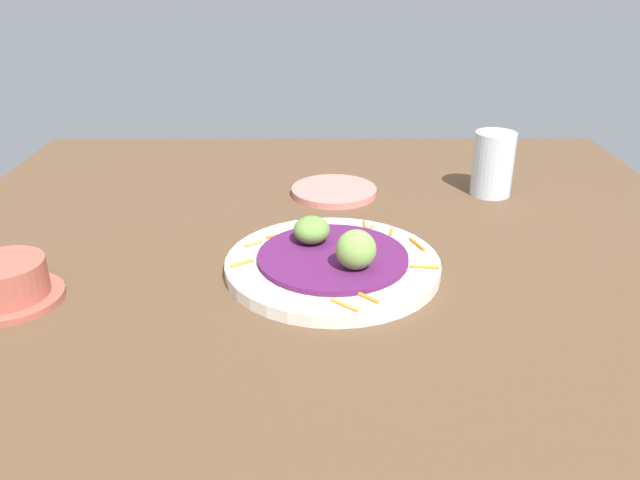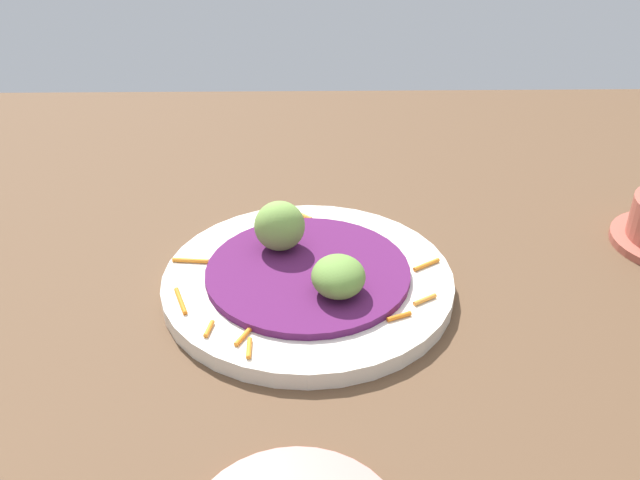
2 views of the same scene
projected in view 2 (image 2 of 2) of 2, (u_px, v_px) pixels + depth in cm
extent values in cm
cube|color=brown|center=(318.00, 318.00, 63.14)|extent=(110.00, 110.00, 2.00)
cylinder|color=silver|center=(308.00, 283.00, 64.70)|extent=(26.15, 26.15, 1.55)
cylinder|color=#51194C|center=(308.00, 272.00, 64.11)|extent=(18.33, 18.33, 0.70)
cylinder|color=orange|center=(426.00, 265.00, 65.44)|extent=(2.66, 1.92, 0.40)
cylinder|color=orange|center=(425.00, 300.00, 60.87)|extent=(2.18, 1.55, 0.40)
cylinder|color=orange|center=(399.00, 316.00, 58.87)|extent=(2.16, 1.23, 0.40)
cylinder|color=orange|center=(274.00, 222.00, 72.07)|extent=(2.84, 2.70, 0.40)
cylinder|color=orange|center=(209.00, 329.00, 57.50)|extent=(0.75, 1.92, 0.40)
cylinder|color=orange|center=(190.00, 261.00, 66.01)|extent=(3.38, 0.75, 0.40)
cylinder|color=orange|center=(244.00, 336.00, 56.78)|extent=(1.49, 2.42, 0.40)
cylinder|color=orange|center=(249.00, 348.00, 55.47)|extent=(0.44, 2.24, 0.40)
cylinder|color=orange|center=(181.00, 301.00, 60.70)|extent=(1.65, 3.58, 0.40)
cylinder|color=orange|center=(298.00, 213.00, 73.57)|extent=(2.98, 2.70, 0.40)
ellipsoid|color=#759E47|center=(280.00, 226.00, 65.72)|extent=(4.95, 4.54, 4.74)
ellipsoid|color=olive|center=(338.00, 276.00, 60.04)|extent=(4.65, 4.96, 3.29)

